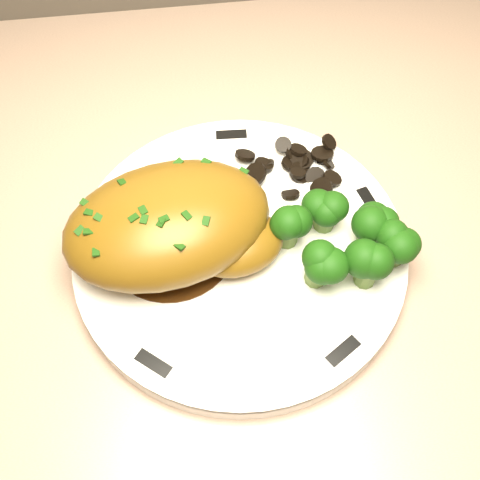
{
  "coord_description": "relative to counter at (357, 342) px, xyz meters",
  "views": [
    {
      "loc": [
        0.1,
        1.33,
        1.35
      ],
      "look_at": [
        0.13,
        1.61,
        0.89
      ],
      "focal_mm": 45.0,
      "sensor_mm": 36.0,
      "label": 1
    }
  ],
  "objects": [
    {
      "name": "counter",
      "position": [
        0.0,
        0.0,
        0.0
      ],
      "size": [
        1.99,
        0.66,
        0.98
      ],
      "color": "brown",
      "rests_on": "ground"
    },
    {
      "name": "plate",
      "position": [
        -0.2,
        -0.06,
        0.44
      ],
      "size": [
        0.3,
        0.3,
        0.02
      ],
      "primitive_type": "cylinder",
      "rotation": [
        0.0,
        0.0,
        -0.0
      ],
      "color": "white",
      "rests_on": "counter"
    },
    {
      "name": "rim_accent_0",
      "position": [
        -0.19,
        0.07,
        0.45
      ],
      "size": [
        0.03,
        0.01,
        0.0
      ],
      "primitive_type": "cube",
      "rotation": [
        0.0,
        0.0,
        3.08
      ],
      "color": "black",
      "rests_on": "plate"
    },
    {
      "name": "rim_accent_1",
      "position": [
        -0.32,
        -0.01,
        0.45
      ],
      "size": [
        0.02,
        0.03,
        0.0
      ],
      "primitive_type": "cube",
      "rotation": [
        0.0,
        0.0,
        4.34
      ],
      "color": "black",
      "rests_on": "plate"
    },
    {
      "name": "rim_accent_2",
      "position": [
        -0.28,
        -0.16,
        0.45
      ],
      "size": [
        0.03,
        0.03,
        0.0
      ],
      "primitive_type": "cube",
      "rotation": [
        0.0,
        0.0,
        5.6
      ],
      "color": "black",
      "rests_on": "plate"
    },
    {
      "name": "rim_accent_3",
      "position": [
        -0.13,
        -0.17,
        0.45
      ],
      "size": [
        0.03,
        0.03,
        0.0
      ],
      "primitive_type": "cube",
      "rotation": [
        0.0,
        0.0,
        6.85
      ],
      "color": "black",
      "rests_on": "plate"
    },
    {
      "name": "rim_accent_4",
      "position": [
        -0.07,
        -0.03,
        0.45
      ],
      "size": [
        0.02,
        0.03,
        0.0
      ],
      "primitive_type": "cube",
      "rotation": [
        0.0,
        0.0,
        8.11
      ],
      "color": "black",
      "rests_on": "plate"
    },
    {
      "name": "gravy_pool",
      "position": [
        -0.26,
        -0.05,
        0.45
      ],
      "size": [
        0.12,
        0.12,
        0.0
      ],
      "primitive_type": "cylinder",
      "color": "#361C09",
      "rests_on": "plate"
    },
    {
      "name": "chicken_breast",
      "position": [
        -0.25,
        -0.05,
        0.48
      ],
      "size": [
        0.21,
        0.16,
        0.07
      ],
      "rotation": [
        0.0,
        0.0,
        0.2
      ],
      "color": "brown",
      "rests_on": "plate"
    },
    {
      "name": "mushroom_pile",
      "position": [
        -0.14,
        0.01,
        0.45
      ],
      "size": [
        0.09,
        0.07,
        0.02
      ],
      "color": "black",
      "rests_on": "plate"
    },
    {
      "name": "broccoli_florets",
      "position": [
        -0.11,
        -0.08,
        0.47
      ],
      "size": [
        0.12,
        0.09,
        0.04
      ],
      "rotation": [
        0.0,
        0.0,
        0.12
      ],
      "color": "#587631",
      "rests_on": "plate"
    }
  ]
}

